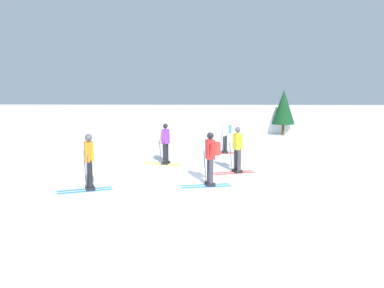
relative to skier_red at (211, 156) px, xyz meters
The scene contains 9 objects.
ground_plane 1.75m from the skier_red, 133.45° to the left, with size 120.00×120.00×0.00m, color white.
far_snow_ridge 20.71m from the skier_red, 92.78° to the left, with size 80.00×8.24×1.98m, color white.
skier_red is the anchor object (origin of this frame).
skier_purple 4.17m from the skier_red, 117.16° to the left, with size 1.64×0.98×1.71m.
skier_yellow 2.38m from the skier_red, 65.58° to the left, with size 1.62×0.96×1.71m.
skier_orange 3.71m from the skier_red, 168.07° to the right, with size 1.61×1.00×1.71m.
skier_white 6.97m from the skier_red, 84.50° to the left, with size 1.64×0.99×1.71m.
trail_marker_pole 10.94m from the skier_red, 106.38° to the left, with size 0.06×0.06×1.93m, color #C65614.
conifer_far_left 16.76m from the skier_red, 72.36° to the left, with size 1.64×1.64×3.25m.
Camera 1 is at (1.09, -12.86, 2.83)m, focal length 35.72 mm.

